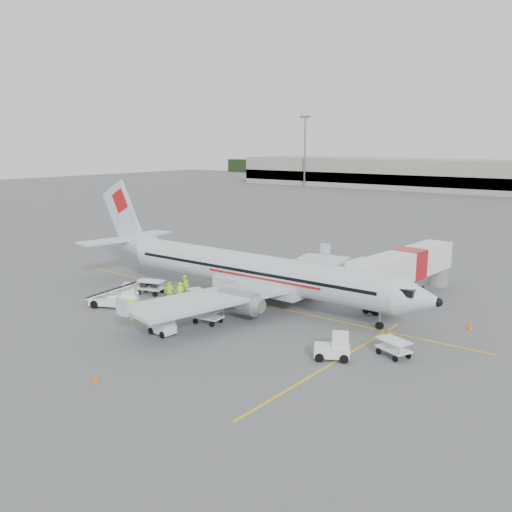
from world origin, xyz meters
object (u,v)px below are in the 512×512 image
object	(u,v)px
jet_bridge	(408,274)
belt_loader	(113,291)
aircraft	(254,248)
tug_mid	(162,325)
tug_fore	(332,346)
tug_aft	(123,294)

from	to	relation	value
jet_bridge	belt_loader	distance (m)	26.28
aircraft	belt_loader	bearing A→B (deg)	-135.61
belt_loader	tug_mid	world-z (taller)	belt_loader
aircraft	tug_mid	xyz separation A→B (m)	(-0.07, -10.93, -4.21)
belt_loader	jet_bridge	bearing A→B (deg)	19.05
jet_bridge	tug_mid	xyz separation A→B (m)	(-10.37, -20.51, -1.53)
tug_mid	tug_fore	bearing A→B (deg)	20.76
aircraft	tug_aft	xyz separation A→B (m)	(-8.64, -7.55, -4.03)
tug_fore	aircraft	bearing A→B (deg)	119.10
tug_mid	tug_aft	size ratio (longest dim) A/B	0.81
belt_loader	tug_fore	size ratio (longest dim) A/B	2.30
jet_bridge	tug_fore	world-z (taller)	jet_bridge
tug_fore	belt_loader	bearing A→B (deg)	153.08
aircraft	tug_mid	size ratio (longest dim) A/B	18.19
tug_aft	jet_bridge	bearing A→B (deg)	5.48
tug_aft	tug_fore	bearing A→B (deg)	-36.50
tug_mid	aircraft	bearing A→B (deg)	94.99
belt_loader	tug_fore	distance (m)	21.15
belt_loader	tug_aft	xyz separation A→B (m)	(0.09, 0.98, -0.50)
tug_aft	tug_mid	bearing A→B (deg)	-58.17
tug_mid	tug_aft	bearing A→B (deg)	163.83
tug_fore	jet_bridge	bearing A→B (deg)	67.24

